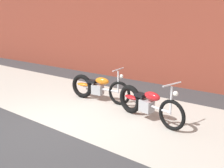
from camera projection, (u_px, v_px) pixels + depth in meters
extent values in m
plane|color=#38383A|center=(48.00, 127.00, 5.37)|extent=(80.00, 80.00, 0.00)
cube|color=#B2ADA3|center=(99.00, 106.00, 6.72)|extent=(36.00, 3.50, 0.01)
cube|color=brown|center=(160.00, 14.00, 8.74)|extent=(36.00, 0.50, 5.08)
torus|color=black|center=(119.00, 93.00, 6.70)|extent=(0.68, 0.15, 0.68)
torus|color=black|center=(82.00, 86.00, 7.35)|extent=(0.74, 0.21, 0.73)
cylinder|color=silver|center=(100.00, 89.00, 7.02)|extent=(1.23, 0.19, 0.06)
cube|color=#99999E|center=(98.00, 90.00, 7.07)|extent=(0.34, 0.25, 0.28)
ellipsoid|color=orange|center=(102.00, 81.00, 6.92)|extent=(0.46, 0.24, 0.20)
ellipsoid|color=orange|center=(83.00, 84.00, 7.31)|extent=(0.46, 0.23, 0.10)
cube|color=black|center=(92.00, 81.00, 7.11)|extent=(0.30, 0.23, 0.08)
cylinder|color=silver|center=(118.00, 82.00, 6.65)|extent=(0.05, 0.05, 0.62)
cylinder|color=silver|center=(118.00, 69.00, 6.56)|extent=(0.10, 0.58, 0.03)
sphere|color=white|center=(121.00, 76.00, 6.55)|extent=(0.11, 0.11, 0.11)
cylinder|color=silver|center=(94.00, 90.00, 7.33)|extent=(0.55, 0.12, 0.06)
torus|color=black|center=(172.00, 115.00, 5.14)|extent=(0.68, 0.24, 0.68)
torus|color=black|center=(130.00, 99.00, 6.11)|extent=(0.74, 0.30, 0.73)
cylinder|color=silver|center=(149.00, 105.00, 5.62)|extent=(1.21, 0.35, 0.06)
cube|color=#99999E|center=(147.00, 106.00, 5.69)|extent=(0.36, 0.29, 0.28)
ellipsoid|color=red|center=(152.00, 96.00, 5.50)|extent=(0.47, 0.29, 0.20)
ellipsoid|color=red|center=(131.00, 97.00, 6.06)|extent=(0.47, 0.28, 0.10)
cube|color=black|center=(141.00, 95.00, 5.79)|extent=(0.32, 0.26, 0.08)
cylinder|color=silver|center=(171.00, 101.00, 5.09)|extent=(0.05, 0.05, 0.62)
cylinder|color=silver|center=(172.00, 84.00, 5.00)|extent=(0.17, 0.57, 0.03)
sphere|color=white|center=(176.00, 94.00, 4.97)|extent=(0.11, 0.11, 0.11)
cylinder|color=silver|center=(143.00, 105.00, 5.98)|extent=(0.55, 0.19, 0.06)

